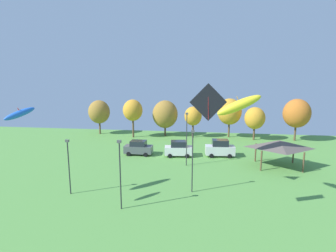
{
  "coord_description": "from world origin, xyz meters",
  "views": [
    {
      "loc": [
        0.51,
        3.05,
        11.48
      ],
      "look_at": [
        -1.53,
        17.51,
        8.87
      ],
      "focal_mm": 28.0,
      "sensor_mm": 36.0,
      "label": 1
    }
  ],
  "objects_px": {
    "light_post_2": "(120,171)",
    "treeline_tree_1": "(133,110)",
    "kite_flying_3": "(239,105)",
    "treeline_tree_2": "(165,114)",
    "treeline_tree_5": "(255,118)",
    "light_post_1": "(69,163)",
    "park_pavilion": "(279,144)",
    "treeline_tree_3": "(193,116)",
    "kite_flying_4": "(208,102)",
    "light_post_0": "(192,158)",
    "parked_car_second_from_left": "(178,149)",
    "parked_car_third_from_left": "(220,148)",
    "kite_flying_0": "(20,114)",
    "treeline_tree_0": "(99,112)",
    "parked_car_leftmost": "(138,148)",
    "treeline_tree_4": "(230,112)",
    "treeline_tree_6": "(297,113)",
    "light_post_3": "(187,136)"
  },
  "relations": [
    {
      "from": "light_post_2",
      "to": "treeline_tree_1",
      "type": "bearing_deg",
      "value": 103.39
    },
    {
      "from": "treeline_tree_1",
      "to": "kite_flying_3",
      "type": "bearing_deg",
      "value": -46.11
    },
    {
      "from": "treeline_tree_2",
      "to": "treeline_tree_5",
      "type": "distance_m",
      "value": 17.5
    },
    {
      "from": "light_post_1",
      "to": "treeline_tree_5",
      "type": "height_order",
      "value": "treeline_tree_5"
    },
    {
      "from": "park_pavilion",
      "to": "treeline_tree_3",
      "type": "bearing_deg",
      "value": 126.27
    },
    {
      "from": "kite_flying_4",
      "to": "light_post_0",
      "type": "bearing_deg",
      "value": 104.01
    },
    {
      "from": "kite_flying_4",
      "to": "treeline_tree_1",
      "type": "height_order",
      "value": "kite_flying_4"
    },
    {
      "from": "parked_car_second_from_left",
      "to": "light_post_0",
      "type": "distance_m",
      "value": 12.93
    },
    {
      "from": "parked_car_third_from_left",
      "to": "park_pavilion",
      "type": "xyz_separation_m",
      "value": [
        7.38,
        -3.65,
        1.82
      ]
    },
    {
      "from": "kite_flying_4",
      "to": "parked_car_third_from_left",
      "type": "bearing_deg",
      "value": 83.42
    },
    {
      "from": "kite_flying_3",
      "to": "treeline_tree_5",
      "type": "xyz_separation_m",
      "value": [
        5.52,
        19.72,
        -4.31
      ]
    },
    {
      "from": "kite_flying_0",
      "to": "treeline_tree_3",
      "type": "height_order",
      "value": "kite_flying_0"
    },
    {
      "from": "light_post_1",
      "to": "treeline_tree_1",
      "type": "distance_m",
      "value": 26.65
    },
    {
      "from": "kite_flying_0",
      "to": "treeline_tree_0",
      "type": "height_order",
      "value": "kite_flying_0"
    },
    {
      "from": "treeline_tree_2",
      "to": "treeline_tree_5",
      "type": "height_order",
      "value": "treeline_tree_2"
    },
    {
      "from": "parked_car_leftmost",
      "to": "parked_car_second_from_left",
      "type": "xyz_separation_m",
      "value": [
        6.18,
        -0.01,
        0.07
      ]
    },
    {
      "from": "parked_car_leftmost",
      "to": "light_post_0",
      "type": "bearing_deg",
      "value": -54.22
    },
    {
      "from": "parked_car_leftmost",
      "to": "treeline_tree_1",
      "type": "xyz_separation_m",
      "value": [
        -4.13,
        11.97,
        4.31
      ]
    },
    {
      "from": "kite_flying_3",
      "to": "parked_car_second_from_left",
      "type": "distance_m",
      "value": 12.59
    },
    {
      "from": "treeline_tree_1",
      "to": "light_post_0",
      "type": "bearing_deg",
      "value": -61.99
    },
    {
      "from": "kite_flying_0",
      "to": "treeline_tree_3",
      "type": "xyz_separation_m",
      "value": [
        12.33,
        32.76,
        -4.52
      ]
    },
    {
      "from": "kite_flying_3",
      "to": "treeline_tree_3",
      "type": "relative_size",
      "value": 0.89
    },
    {
      "from": "kite_flying_3",
      "to": "kite_flying_4",
      "type": "relative_size",
      "value": 1.93
    },
    {
      "from": "parked_car_leftmost",
      "to": "light_post_1",
      "type": "height_order",
      "value": "light_post_1"
    },
    {
      "from": "kite_flying_4",
      "to": "treeline_tree_0",
      "type": "height_order",
      "value": "kite_flying_4"
    },
    {
      "from": "light_post_0",
      "to": "treeline_tree_4",
      "type": "bearing_deg",
      "value": 77.57
    },
    {
      "from": "kite_flying_4",
      "to": "treeline_tree_5",
      "type": "distance_m",
      "value": 32.67
    },
    {
      "from": "kite_flying_3",
      "to": "treeline_tree_6",
      "type": "bearing_deg",
      "value": 56.99
    },
    {
      "from": "parked_car_second_from_left",
      "to": "treeline_tree_4",
      "type": "relative_size",
      "value": 0.55
    },
    {
      "from": "light_post_0",
      "to": "treeline_tree_1",
      "type": "height_order",
      "value": "treeline_tree_1"
    },
    {
      "from": "kite_flying_0",
      "to": "light_post_1",
      "type": "height_order",
      "value": "kite_flying_0"
    },
    {
      "from": "treeline_tree_0",
      "to": "light_post_3",
      "type": "bearing_deg",
      "value": -42.83
    },
    {
      "from": "treeline_tree_3",
      "to": "kite_flying_0",
      "type": "bearing_deg",
      "value": -110.62
    },
    {
      "from": "light_post_0",
      "to": "treeline_tree_1",
      "type": "bearing_deg",
      "value": 118.01
    },
    {
      "from": "park_pavilion",
      "to": "treeline_tree_6",
      "type": "xyz_separation_m",
      "value": [
        7.26,
        16.26,
        2.12
      ]
    },
    {
      "from": "kite_flying_4",
      "to": "light_post_3",
      "type": "xyz_separation_m",
      "value": [
        -2.54,
        13.83,
        -5.77
      ]
    },
    {
      "from": "treeline_tree_4",
      "to": "parked_car_leftmost",
      "type": "bearing_deg",
      "value": -135.09
    },
    {
      "from": "light_post_1",
      "to": "light_post_2",
      "type": "distance_m",
      "value": 6.53
    },
    {
      "from": "kite_flying_3",
      "to": "parked_car_leftmost",
      "type": "xyz_separation_m",
      "value": [
        -13.88,
        6.76,
        -7.4
      ]
    },
    {
      "from": "treeline_tree_0",
      "to": "treeline_tree_4",
      "type": "bearing_deg",
      "value": 1.22
    },
    {
      "from": "kite_flying_4",
      "to": "park_pavilion",
      "type": "xyz_separation_m",
      "value": [
        9.54,
        15.08,
        -6.69
      ]
    },
    {
      "from": "parked_car_leftmost",
      "to": "treeline_tree_4",
      "type": "distance_m",
      "value": 21.34
    },
    {
      "from": "kite_flying_0",
      "to": "kite_flying_3",
      "type": "height_order",
      "value": "kite_flying_3"
    },
    {
      "from": "parked_car_third_from_left",
      "to": "light_post_3",
      "type": "xyz_separation_m",
      "value": [
        -4.7,
        -4.9,
        2.74
      ]
    },
    {
      "from": "parked_car_leftmost",
      "to": "park_pavilion",
      "type": "bearing_deg",
      "value": -7.77
    },
    {
      "from": "treeline_tree_0",
      "to": "treeline_tree_4",
      "type": "height_order",
      "value": "treeline_tree_4"
    },
    {
      "from": "parked_car_leftmost",
      "to": "treeline_tree_5",
      "type": "height_order",
      "value": "treeline_tree_5"
    },
    {
      "from": "kite_flying_4",
      "to": "parked_car_third_from_left",
      "type": "relative_size",
      "value": 0.65
    },
    {
      "from": "parked_car_third_from_left",
      "to": "park_pavilion",
      "type": "relative_size",
      "value": 0.68
    },
    {
      "from": "kite_flying_4",
      "to": "parked_car_third_from_left",
      "type": "xyz_separation_m",
      "value": [
        2.16,
        18.73,
        -8.51
      ]
    }
  ]
}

